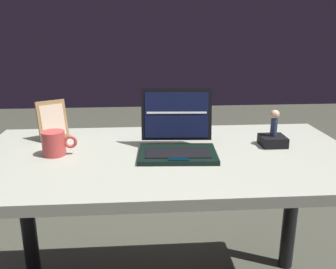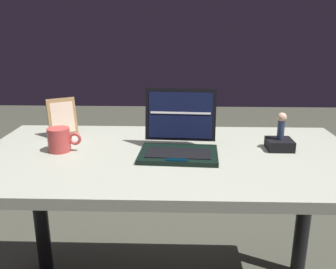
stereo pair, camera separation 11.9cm
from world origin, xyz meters
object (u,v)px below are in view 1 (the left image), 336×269
laptop_front (177,141)px  photo_frame (52,120)px  figurine_stand (273,141)px  figurine (274,121)px  coffee_mug (54,143)px

laptop_front → photo_frame: (-0.47, 0.20, 0.03)m
figurine_stand → figurine: (0.00, 0.00, 0.08)m
photo_frame → figurine: photo_frame is taller
laptop_front → figurine_stand: (0.37, 0.06, -0.03)m
figurine → coffee_mug: bearing=-176.8°
photo_frame → figurine: 0.85m
coffee_mug → photo_frame: bearing=104.0°
figurine → coffee_mug: size_ratio=0.83×
laptop_front → figurine_stand: laptop_front is taller
laptop_front → coffee_mug: size_ratio=2.31×
photo_frame → coffee_mug: (0.05, -0.18, -0.03)m
laptop_front → coffee_mug: bearing=178.5°
photo_frame → figurine_stand: photo_frame is taller
coffee_mug → figurine: bearing=3.2°
laptop_front → figurine: (0.37, 0.06, 0.05)m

